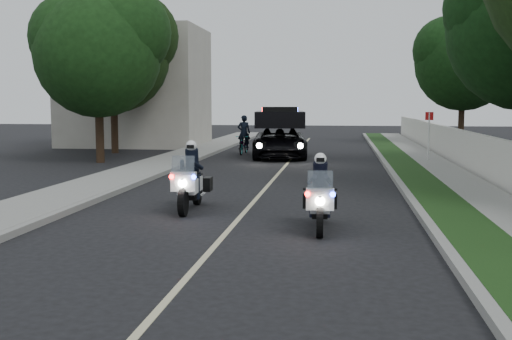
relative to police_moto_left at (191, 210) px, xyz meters
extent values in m
plane|color=black|center=(1.35, -4.55, 0.00)|extent=(120.00, 120.00, 0.00)
cube|color=gray|center=(5.45, 5.45, 0.07)|extent=(0.20, 60.00, 0.15)
cube|color=#193814|center=(6.15, 5.45, 0.08)|extent=(1.20, 60.00, 0.16)
cube|color=gray|center=(7.45, 5.45, 0.08)|extent=(1.40, 60.00, 0.16)
cube|color=beige|center=(8.45, 5.45, 0.75)|extent=(0.22, 60.00, 1.50)
cube|color=gray|center=(-2.75, 5.45, 0.07)|extent=(0.20, 60.00, 0.15)
cube|color=gray|center=(-3.85, 5.45, 0.08)|extent=(2.00, 60.00, 0.16)
cube|color=#A8A396|center=(-8.65, 21.45, 3.50)|extent=(8.00, 6.00, 7.00)
cube|color=#BFB78C|center=(1.35, 5.45, 0.00)|extent=(0.12, 50.00, 0.01)
imported|color=black|center=(0.75, 14.45, 0.00)|extent=(2.96, 5.52, 2.58)
imported|color=black|center=(-1.26, 16.26, 0.00)|extent=(0.72, 1.81, 0.93)
imported|color=black|center=(-1.26, 16.26, 0.00)|extent=(0.69, 0.51, 1.77)
camera|label=1|loc=(3.60, -14.43, 2.62)|focal=43.13mm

